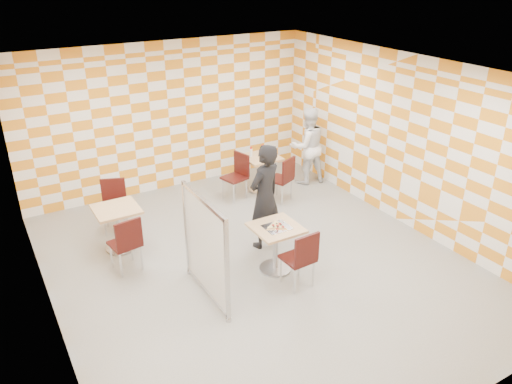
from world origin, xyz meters
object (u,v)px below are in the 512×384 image
(chair_empty_near, at_px, (127,241))
(sport_bottle, at_px, (251,152))
(chair_second_front, at_px, (284,176))
(chair_second_side, at_px, (238,172))
(chair_empty_far, at_px, (114,201))
(soda_bottle, at_px, (263,150))
(man_dark, at_px, (265,197))
(chair_main_front, at_px, (302,256))
(empty_table, at_px, (118,221))
(main_table, at_px, (276,241))
(second_table, at_px, (261,167))
(man_white, at_px, (307,146))
(partition, at_px, (205,248))

(chair_empty_near, bearing_deg, sport_bottle, 28.31)
(chair_second_front, height_order, chair_second_side, same)
(chair_empty_far, height_order, soda_bottle, soda_bottle)
(chair_second_front, relative_size, man_dark, 0.52)
(chair_empty_far, bearing_deg, chair_main_front, -59.87)
(chair_main_front, xyz_separation_m, chair_second_side, (0.67, 3.17, 0.00))
(empty_table, bearing_deg, chair_second_side, 15.97)
(empty_table, height_order, chair_empty_near, chair_empty_near)
(chair_empty_far, distance_m, soda_bottle, 3.15)
(main_table, bearing_deg, second_table, 63.61)
(chair_second_front, distance_m, man_white, 1.14)
(chair_second_front, height_order, man_dark, man_dark)
(empty_table, relative_size, sport_bottle, 3.75)
(chair_second_side, height_order, man_white, man_white)
(empty_table, bearing_deg, chair_empty_near, -95.83)
(second_table, relative_size, chair_empty_near, 0.81)
(chair_second_front, distance_m, man_dark, 1.74)
(empty_table, height_order, chair_second_front, chair_second_front)
(chair_empty_far, bearing_deg, partition, -78.14)
(chair_second_side, bearing_deg, empty_table, -164.03)
(chair_empty_far, distance_m, man_dark, 2.71)
(sport_bottle, bearing_deg, second_table, -34.79)
(chair_main_front, distance_m, man_dark, 1.38)
(partition, height_order, sport_bottle, partition)
(chair_main_front, bearing_deg, man_white, 53.33)
(empty_table, xyz_separation_m, man_white, (4.27, 0.70, 0.31))
(chair_empty_far, xyz_separation_m, man_white, (4.13, -0.01, 0.28))
(chair_empty_far, relative_size, soda_bottle, 4.02)
(man_dark, bearing_deg, chair_empty_near, -26.69)
(second_table, bearing_deg, man_white, -6.28)
(chair_second_side, bearing_deg, second_table, 6.23)
(man_dark, relative_size, man_white, 1.08)
(partition, relative_size, man_dark, 0.87)
(second_table, distance_m, empty_table, 3.31)
(chair_second_front, relative_size, chair_empty_far, 1.00)
(second_table, distance_m, chair_second_side, 0.58)
(main_table, relative_size, chair_empty_far, 0.81)
(chair_second_front, xyz_separation_m, sport_bottle, (-0.28, 0.79, 0.29))
(chair_main_front, bearing_deg, empty_table, 129.03)
(empty_table, height_order, partition, partition)
(empty_table, distance_m, soda_bottle, 3.40)
(sport_bottle, bearing_deg, man_white, -10.73)
(empty_table, xyz_separation_m, man_dark, (2.14, -1.09, 0.38))
(chair_second_front, xyz_separation_m, soda_bottle, (-0.05, 0.73, 0.31))
(second_table, xyz_separation_m, empty_table, (-3.20, -0.82, 0.00))
(main_table, distance_m, chair_second_side, 2.68)
(empty_table, xyz_separation_m, chair_empty_far, (0.14, 0.71, 0.04))
(partition, relative_size, sport_bottle, 7.75)
(chair_second_front, xyz_separation_m, chair_empty_near, (-3.39, -0.88, 0.00))
(chair_empty_near, distance_m, man_dark, 2.27)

